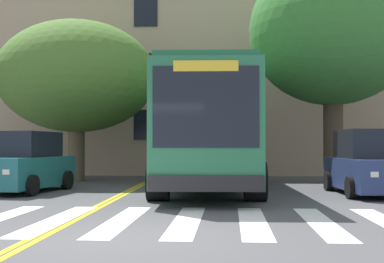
{
  "coord_description": "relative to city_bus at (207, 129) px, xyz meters",
  "views": [
    {
      "loc": [
        1.6,
        -8.17,
        1.44
      ],
      "look_at": [
        0.75,
        7.81,
        1.84
      ],
      "focal_mm": 50.0,
      "sensor_mm": 36.0,
      "label": 1
    }
  ],
  "objects": [
    {
      "name": "city_bus",
      "position": [
        0.0,
        0.0,
        0.0
      ],
      "size": [
        3.19,
        10.77,
        3.57
      ],
      "color": "#28704C",
      "rests_on": "ground"
    },
    {
      "name": "car_teal_near_lane",
      "position": [
        -5.54,
        -1.01,
        -1.09
      ],
      "size": [
        2.29,
        3.99,
        1.84
      ],
      "color": "#236B70",
      "rests_on": "ground"
    },
    {
      "name": "car_navy_far_lane",
      "position": [
        4.71,
        -1.3,
        -1.07
      ],
      "size": [
        2.05,
        4.19,
        1.87
      ],
      "color": "navy",
      "rests_on": "ground"
    },
    {
      "name": "street_tree_curbside_small",
      "position": [
        -5.32,
        3.98,
        2.22
      ],
      "size": [
        6.55,
        6.36,
        6.39
      ],
      "color": "brown",
      "rests_on": "ground"
    },
    {
      "name": "crosswalk",
      "position": [
        -0.84,
        -6.93,
        -1.93
      ],
      "size": [
        11.78,
        4.45,
        0.01
      ],
      "color": "white",
      "rests_on": "ground"
    },
    {
      "name": "lane_line_yellow_inner",
      "position": [
        -2.5,
        7.07,
        -1.93
      ],
      "size": [
        0.12,
        36.0,
        0.01
      ],
      "primitive_type": "cube",
      "color": "gold",
      "rests_on": "ground"
    },
    {
      "name": "lane_line_yellow_outer",
      "position": [
        -2.34,
        7.07,
        -1.93
      ],
      "size": [
        0.12,
        36.0,
        0.01
      ],
      "primitive_type": "cube",
      "color": "gold",
      "rests_on": "ground"
    },
    {
      "name": "ground_plane",
      "position": [
        -1.19,
        -8.83,
        -1.93
      ],
      "size": [
        120.0,
        120.0,
        0.0
      ],
      "primitive_type": "plane",
      "color": "#4C4C4F"
    },
    {
      "name": "street_tree_curbside_large",
      "position": [
        4.59,
        2.99,
        3.75
      ],
      "size": [
        8.3,
        8.42,
        8.51
      ],
      "color": "#4C3D2D",
      "rests_on": "ground"
    },
    {
      "name": "building_facade",
      "position": [
        -3.07,
        12.55,
        2.81
      ],
      "size": [
        32.5,
        9.93,
        9.47
      ],
      "color": "tan",
      "rests_on": "ground"
    }
  ]
}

